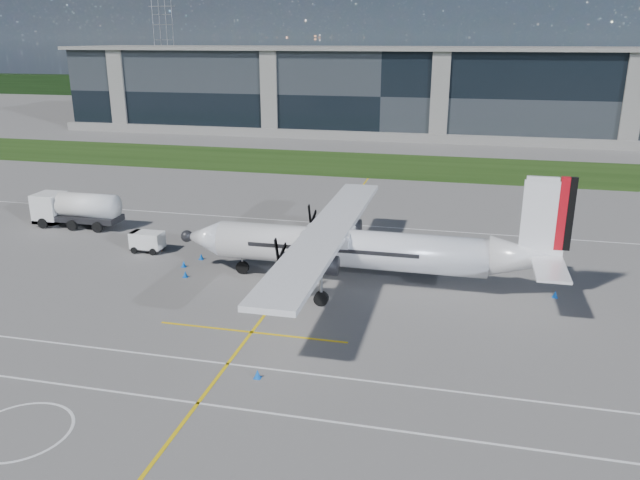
{
  "coord_description": "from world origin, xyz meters",
  "views": [
    {
      "loc": [
        15.01,
        -38.61,
        17.17
      ],
      "look_at": [
        5.18,
        3.0,
        3.26
      ],
      "focal_mm": 35.0,
      "sensor_mm": 36.0,
      "label": 1
    }
  ],
  "objects_px": {
    "ground_crew_person": "(159,241)",
    "safety_cone_fwd": "(184,264)",
    "safety_cone_portwing": "(257,374)",
    "turboprop_aircraft": "(364,228)",
    "safety_cone_tail": "(555,294)",
    "fuel_tanker_truck": "(71,209)",
    "pylon_west": "(164,45)",
    "safety_cone_nose_port": "(185,274)",
    "baggage_tug": "(147,242)",
    "safety_cone_nose_stbd": "(201,256)"
  },
  "relations": [
    {
      "from": "ground_crew_person",
      "to": "safety_cone_fwd",
      "type": "relative_size",
      "value": 3.85
    },
    {
      "from": "turboprop_aircraft",
      "to": "pylon_west",
      "type": "bearing_deg",
      "value": 121.04
    },
    {
      "from": "safety_cone_nose_port",
      "to": "ground_crew_person",
      "type": "bearing_deg",
      "value": 133.14
    },
    {
      "from": "turboprop_aircraft",
      "to": "safety_cone_nose_stbd",
      "type": "bearing_deg",
      "value": 170.66
    },
    {
      "from": "safety_cone_portwing",
      "to": "ground_crew_person",
      "type": "bearing_deg",
      "value": 129.74
    },
    {
      "from": "safety_cone_portwing",
      "to": "safety_cone_tail",
      "type": "relative_size",
      "value": 1.0
    },
    {
      "from": "ground_crew_person",
      "to": "safety_cone_nose_stbd",
      "type": "bearing_deg",
      "value": -72.9
    },
    {
      "from": "safety_cone_portwing",
      "to": "safety_cone_tail",
      "type": "bearing_deg",
      "value": 42.04
    },
    {
      "from": "fuel_tanker_truck",
      "to": "safety_cone_tail",
      "type": "height_order",
      "value": "fuel_tanker_truck"
    },
    {
      "from": "pylon_west",
      "to": "baggage_tug",
      "type": "bearing_deg",
      "value": -64.18
    },
    {
      "from": "pylon_west",
      "to": "safety_cone_portwing",
      "type": "height_order",
      "value": "pylon_west"
    },
    {
      "from": "fuel_tanker_truck",
      "to": "safety_cone_nose_stbd",
      "type": "distance_m",
      "value": 16.88
    },
    {
      "from": "baggage_tug",
      "to": "safety_cone_portwing",
      "type": "distance_m",
      "value": 23.41
    },
    {
      "from": "ground_crew_person",
      "to": "safety_cone_fwd",
      "type": "bearing_deg",
      "value": -98.88
    },
    {
      "from": "safety_cone_fwd",
      "to": "ground_crew_person",
      "type": "bearing_deg",
      "value": 140.35
    },
    {
      "from": "fuel_tanker_truck",
      "to": "baggage_tug",
      "type": "xyz_separation_m",
      "value": [
        10.57,
        -5.12,
        -0.8
      ]
    },
    {
      "from": "turboprop_aircraft",
      "to": "baggage_tug",
      "type": "xyz_separation_m",
      "value": [
        -18.8,
        3.06,
        -3.47
      ]
    },
    {
      "from": "safety_cone_portwing",
      "to": "safety_cone_nose_stbd",
      "type": "bearing_deg",
      "value": 122.17
    },
    {
      "from": "baggage_tug",
      "to": "safety_cone_portwing",
      "type": "relative_size",
      "value": 5.67
    },
    {
      "from": "baggage_tug",
      "to": "safety_cone_tail",
      "type": "relative_size",
      "value": 5.67
    },
    {
      "from": "safety_cone_tail",
      "to": "safety_cone_fwd",
      "type": "bearing_deg",
      "value": -179.36
    },
    {
      "from": "safety_cone_nose_port",
      "to": "safety_cone_tail",
      "type": "relative_size",
      "value": 1.0
    },
    {
      "from": "ground_crew_person",
      "to": "safety_cone_tail",
      "type": "height_order",
      "value": "ground_crew_person"
    },
    {
      "from": "safety_cone_nose_port",
      "to": "safety_cone_portwing",
      "type": "bearing_deg",
      "value": -51.69
    },
    {
      "from": "safety_cone_nose_stbd",
      "to": "turboprop_aircraft",
      "type": "bearing_deg",
      "value": -9.34
    },
    {
      "from": "pylon_west",
      "to": "safety_cone_nose_port",
      "type": "height_order",
      "value": "pylon_west"
    },
    {
      "from": "baggage_tug",
      "to": "safety_cone_portwing",
      "type": "bearing_deg",
      "value": -48.14
    },
    {
      "from": "ground_crew_person",
      "to": "safety_cone_portwing",
      "type": "xyz_separation_m",
      "value": [
        14.66,
        -17.63,
        -0.71
      ]
    },
    {
      "from": "ground_crew_person",
      "to": "baggage_tug",
      "type": "bearing_deg",
      "value": 132.79
    },
    {
      "from": "baggage_tug",
      "to": "safety_cone_nose_port",
      "type": "bearing_deg",
      "value": -40.33
    },
    {
      "from": "ground_crew_person",
      "to": "safety_cone_nose_stbd",
      "type": "relative_size",
      "value": 3.85
    },
    {
      "from": "safety_cone_portwing",
      "to": "safety_cone_fwd",
      "type": "distance_m",
      "value": 18.38
    },
    {
      "from": "baggage_tug",
      "to": "ground_crew_person",
      "type": "height_order",
      "value": "ground_crew_person"
    },
    {
      "from": "turboprop_aircraft",
      "to": "ground_crew_person",
      "type": "relative_size",
      "value": 14.97
    },
    {
      "from": "pylon_west",
      "to": "safety_cone_nose_port",
      "type": "xyz_separation_m",
      "value": [
        75.09,
        -148.37,
        -14.75
      ]
    },
    {
      "from": "turboprop_aircraft",
      "to": "fuel_tanker_truck",
      "type": "relative_size",
      "value": 3.27
    },
    {
      "from": "safety_cone_portwing",
      "to": "safety_cone_fwd",
      "type": "xyz_separation_m",
      "value": [
        -11.08,
        14.66,
        0.0
      ]
    },
    {
      "from": "fuel_tanker_truck",
      "to": "safety_cone_portwing",
      "type": "xyz_separation_m",
      "value": [
        26.19,
        -22.54,
        -1.4
      ]
    },
    {
      "from": "fuel_tanker_truck",
      "to": "safety_cone_nose_port",
      "type": "relative_size",
      "value": 17.62
    },
    {
      "from": "safety_cone_fwd",
      "to": "pylon_west",
      "type": "bearing_deg",
      "value": 116.82
    },
    {
      "from": "pylon_west",
      "to": "safety_cone_nose_port",
      "type": "bearing_deg",
      "value": -63.16
    },
    {
      "from": "baggage_tug",
      "to": "safety_cone_nose_port",
      "type": "height_order",
      "value": "baggage_tug"
    },
    {
      "from": "pylon_west",
      "to": "safety_cone_nose_stbd",
      "type": "height_order",
      "value": "pylon_west"
    },
    {
      "from": "fuel_tanker_truck",
      "to": "safety_cone_fwd",
      "type": "height_order",
      "value": "fuel_tanker_truck"
    },
    {
      "from": "baggage_tug",
      "to": "safety_cone_nose_port",
      "type": "xyz_separation_m",
      "value": [
        5.62,
        -4.77,
        -0.6
      ]
    },
    {
      "from": "fuel_tanker_truck",
      "to": "pylon_west",
      "type": "bearing_deg",
      "value": 113.04
    },
    {
      "from": "safety_cone_nose_stbd",
      "to": "fuel_tanker_truck",
      "type": "bearing_deg",
      "value": 159.34
    },
    {
      "from": "safety_cone_portwing",
      "to": "turboprop_aircraft",
      "type": "bearing_deg",
      "value": 77.5
    },
    {
      "from": "ground_crew_person",
      "to": "turboprop_aircraft",
      "type": "bearing_deg",
      "value": -69.61
    },
    {
      "from": "pylon_west",
      "to": "baggage_tug",
      "type": "relative_size",
      "value": 10.59
    }
  ]
}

